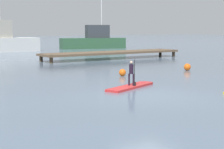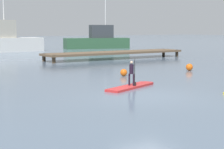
{
  "view_description": "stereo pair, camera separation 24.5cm",
  "coord_description": "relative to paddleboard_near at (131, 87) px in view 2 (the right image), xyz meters",
  "views": [
    {
      "loc": [
        -9.43,
        -11.36,
        2.65
      ],
      "look_at": [
        -0.36,
        2.02,
        0.67
      ],
      "focal_mm": 59.69,
      "sensor_mm": 36.0,
      "label": 1
    },
    {
      "loc": [
        -9.23,
        -11.5,
        2.65
      ],
      "look_at": [
        -0.36,
        2.02,
        0.67
      ],
      "focal_mm": 59.69,
      "sensor_mm": 36.0,
      "label": 2
    }
  ],
  "objects": [
    {
      "name": "ground_plane",
      "position": [
        -0.66,
        -1.96,
        -0.05
      ],
      "size": [
        240.0,
        240.0,
        0.0
      ],
      "primitive_type": "plane",
      "color": "slate"
    },
    {
      "name": "floating_dock",
      "position": [
        8.63,
        14.12,
        0.49
      ],
      "size": [
        13.54,
        2.54,
        0.64
      ],
      "color": "brown",
      "rests_on": "ground"
    },
    {
      "name": "motor_boat_small_navy",
      "position": [
        16.32,
        30.02,
        1.03
      ],
      "size": [
        9.06,
        4.38,
        8.5
      ],
      "color": "#2D5638",
      "rests_on": "ground"
    },
    {
      "name": "mooring_buoy_near",
      "position": [
        2.14,
        3.64,
        0.15
      ],
      "size": [
        0.4,
        0.4,
        0.4
      ],
      "primitive_type": "sphere",
      "color": "orange",
      "rests_on": "ground"
    },
    {
      "name": "paddler_child_solo",
      "position": [
        0.01,
        -0.01,
        0.68
      ],
      "size": [
        0.26,
        0.37,
        1.19
      ],
      "color": "black",
      "rests_on": "paddleboard_near"
    },
    {
      "name": "paddleboard_near",
      "position": [
        0.0,
        0.0,
        0.0
      ],
      "size": [
        3.2,
        1.76,
        0.1
      ],
      "color": "red",
      "rests_on": "ground"
    },
    {
      "name": "mooring_buoy_mid",
      "position": [
        7.22,
        3.59,
        0.17
      ],
      "size": [
        0.45,
        0.45,
        0.45
      ],
      "primitive_type": "sphere",
      "color": "orange",
      "rests_on": "ground"
    },
    {
      "name": "fishing_boat_white_large",
      "position": [
        3.05,
        29.34,
        1.27
      ],
      "size": [
        9.29,
        3.62,
        9.28
      ],
      "color": "silver",
      "rests_on": "ground"
    }
  ]
}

